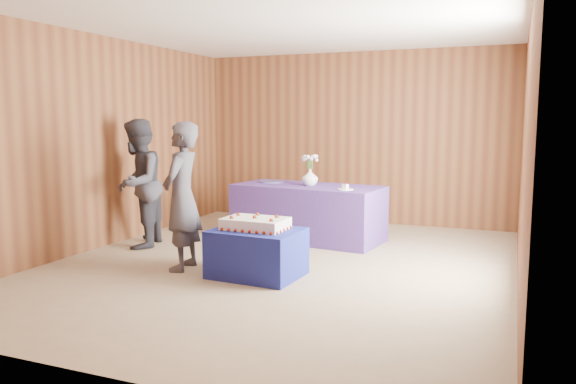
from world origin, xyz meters
The scene contains 13 objects.
ground centered at (0.00, 0.00, 0.00)m, with size 6.00×6.00×0.00m, color gray.
room_shell centered at (0.00, 0.00, 1.80)m, with size 5.04×6.04×2.72m.
cake_table centered at (-0.05, -0.51, 0.25)m, with size 0.90×0.70×0.50m, color #1B1B94.
serving_table centered at (-0.18, 1.41, 0.38)m, with size 2.00×0.90×0.75m, color #553696.
sheet_cake centered at (-0.07, -0.50, 0.56)m, with size 0.69×0.48×0.16m.
vase centered at (-0.15, 1.40, 0.86)m, with size 0.22×0.22×0.23m, color white.
flower_spray centered at (-0.15, 1.40, 1.12)m, with size 0.23×0.23×0.17m.
platter centered at (-0.80, 1.58, 0.76)m, with size 0.38×0.38×0.02m, color #534890.
plate centered at (0.42, 1.15, 0.76)m, with size 0.21×0.21×0.01m, color white.
cake_slice centered at (0.42, 1.15, 0.79)m, with size 0.08×0.08×0.08m.
knife centered at (0.46, 1.00, 0.75)m, with size 0.26×0.02×0.00m, color #BCBDC1.
guest_left centered at (-0.93, -0.56, 0.81)m, with size 0.59×0.39×1.62m, color #3E3C47.
guest_right centered at (-2.05, 0.16, 0.83)m, with size 0.80×0.63×1.65m, color #34343E.
Camera 1 is at (2.42, -5.73, 1.64)m, focal length 35.00 mm.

